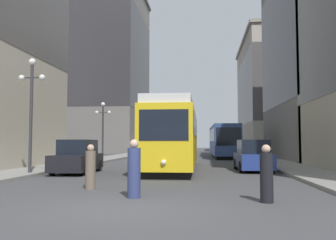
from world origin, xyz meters
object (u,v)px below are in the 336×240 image
parked_car_left_near (78,158)px  pedestrian_on_sidewalk (134,171)px  parked_car_right_far (253,157)px  lamp_post_left_near (31,98)px  streetcar (175,136)px  pedestrian_crossing_near (267,175)px  parked_car_left_mid (148,149)px  pedestrian_crossing_far (90,168)px  lamp_post_left_far (103,122)px  transit_bus (223,140)px

parked_car_left_near → pedestrian_on_sidewalk: bearing=-62.0°
parked_car_right_far → lamp_post_left_near: (-11.61, -4.04, 3.12)m
streetcar → pedestrian_crossing_near: 12.70m
parked_car_left_mid → pedestrian_crossing_far: bearing=-85.8°
parked_car_left_near → parked_car_left_mid: (0.00, 23.94, -0.00)m
lamp_post_left_far → parked_car_right_far: bearing=-37.1°
transit_bus → pedestrian_crossing_far: bearing=-104.0°
parked_car_left_near → pedestrian_on_sidewalk: parked_car_left_near is taller
pedestrian_crossing_near → pedestrian_crossing_far: pedestrian_crossing_near is taller
pedestrian_on_sidewalk → parked_car_left_mid: bearing=21.4°
transit_bus → lamp_post_left_near: bearing=-117.2°
pedestrian_crossing_near → parked_car_left_near: bearing=44.6°
transit_bus → lamp_post_left_far: lamp_post_left_far is taller
parked_car_left_near → parked_car_right_far: same height
streetcar → parked_car_left_near: bearing=-146.1°
streetcar → pedestrian_crossing_far: streetcar is taller
parked_car_left_mid → pedestrian_on_sidewalk: (4.79, -32.13, -0.02)m
lamp_post_left_near → transit_bus: bearing=64.3°
parked_car_left_near → parked_car_right_far: 10.01m
pedestrian_on_sidewalk → pedestrian_crossing_near: bearing=-83.7°
streetcar → pedestrian_crossing_far: size_ratio=8.50×
streetcar → transit_bus: (3.90, 17.40, -0.15)m
streetcar → parked_car_left_near: size_ratio=3.08×
parked_car_right_far → parked_car_left_near: bearing=12.8°
pedestrian_crossing_near → transit_bus: bearing=-1.0°
parked_car_left_near → lamp_post_left_far: size_ratio=0.88×
streetcar → pedestrian_on_sidewalk: size_ratio=7.71×
transit_bus → lamp_post_left_far: size_ratio=2.53×
pedestrian_crossing_near → lamp_post_left_far: bearing=27.6°
pedestrian_crossing_near → parked_car_right_far: bearing=-5.9°
streetcar → parked_car_right_far: 4.95m
streetcar → pedestrian_crossing_near: streetcar is taller
transit_bus → parked_car_right_far: bearing=-89.1°
transit_bus → pedestrian_on_sidewalk: bearing=-99.6°
parked_car_right_far → pedestrian_on_sidewalk: parked_car_right_far is taller
pedestrian_on_sidewalk → lamp_post_left_near: 9.90m
parked_car_left_mid → pedestrian_crossing_far: parked_car_left_mid is taller
transit_bus → lamp_post_left_far: bearing=-139.7°
pedestrian_on_sidewalk → lamp_post_left_near: (-6.69, 6.59, 3.14)m
lamp_post_left_near → lamp_post_left_far: (-0.00, 12.81, -0.49)m
parked_car_right_far → lamp_post_left_far: size_ratio=0.88×
lamp_post_left_near → pedestrian_crossing_near: bearing=-33.7°
parked_car_left_mid → pedestrian_on_sidewalk: parked_car_left_mid is taller
parked_car_left_mid → parked_car_right_far: bearing=-66.8°
streetcar → parked_car_right_far: (4.67, -1.04, -1.26)m
streetcar → parked_car_left_mid: size_ratio=3.12×
parked_car_left_near → lamp_post_left_far: lamp_post_left_far is taller
pedestrian_crossing_far → streetcar: bearing=167.2°
pedestrian_on_sidewalk → transit_bus: bearing=4.8°
transit_bus → parked_car_left_near: transit_bus is taller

